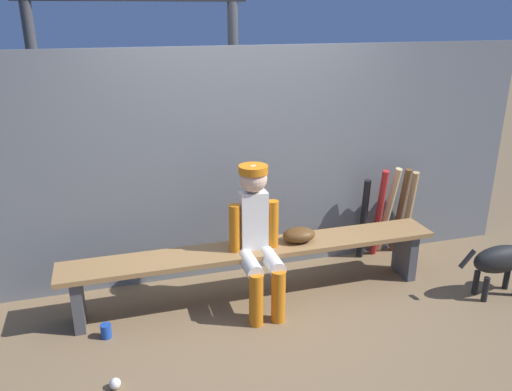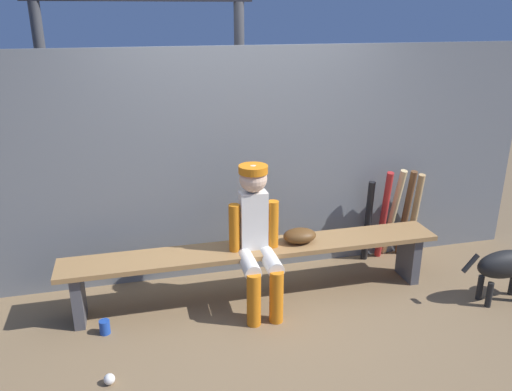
% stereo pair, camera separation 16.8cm
% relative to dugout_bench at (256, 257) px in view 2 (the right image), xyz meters
% --- Properties ---
extents(ground_plane, '(30.00, 30.00, 0.00)m').
position_rel_dugout_bench_xyz_m(ground_plane, '(0.00, 0.00, -0.38)').
color(ground_plane, brown).
extents(chainlink_fence, '(5.53, 0.03, 2.04)m').
position_rel_dugout_bench_xyz_m(chainlink_fence, '(0.00, 0.54, 0.64)').
color(chainlink_fence, slate).
rests_on(chainlink_fence, ground_plane).
extents(dugout_bench, '(3.14, 0.36, 0.48)m').
position_rel_dugout_bench_xyz_m(dugout_bench, '(0.00, 0.00, 0.00)').
color(dugout_bench, olive).
rests_on(dugout_bench, ground_plane).
extents(player_seated, '(0.41, 0.55, 1.18)m').
position_rel_dugout_bench_xyz_m(player_seated, '(-0.02, -0.11, 0.26)').
color(player_seated, silver).
rests_on(player_seated, ground_plane).
extents(baseball_glove, '(0.28, 0.20, 0.12)m').
position_rel_dugout_bench_xyz_m(baseball_glove, '(0.38, 0.00, 0.15)').
color(baseball_glove, '#593819').
rests_on(baseball_glove, dugout_bench).
extents(bat_aluminum_black, '(0.08, 0.13, 0.82)m').
position_rel_dugout_bench_xyz_m(bat_aluminum_black, '(1.21, 0.42, 0.03)').
color(bat_aluminum_black, black).
rests_on(bat_aluminum_black, ground_plane).
extents(bat_aluminum_red, '(0.11, 0.24, 0.93)m').
position_rel_dugout_bench_xyz_m(bat_aluminum_red, '(1.35, 0.39, 0.08)').
color(bat_aluminum_red, '#B22323').
rests_on(bat_aluminum_red, ground_plane).
extents(bat_wood_natural, '(0.09, 0.28, 0.93)m').
position_rel_dugout_bench_xyz_m(bat_wood_natural, '(1.47, 0.42, 0.08)').
color(bat_wood_natural, tan).
rests_on(bat_wood_natural, ground_plane).
extents(bat_wood_dark, '(0.07, 0.21, 0.91)m').
position_rel_dugout_bench_xyz_m(bat_wood_dark, '(1.60, 0.41, 0.07)').
color(bat_wood_dark, brown).
rests_on(bat_wood_dark, ground_plane).
extents(bat_wood_tan, '(0.10, 0.21, 0.85)m').
position_rel_dugout_bench_xyz_m(bat_wood_tan, '(1.72, 0.45, 0.04)').
color(bat_wood_tan, tan).
rests_on(bat_wood_tan, ground_plane).
extents(baseball, '(0.07, 0.07, 0.07)m').
position_rel_dugout_bench_xyz_m(baseball, '(-1.19, -0.81, -0.35)').
color(baseball, white).
rests_on(baseball, ground_plane).
extents(cup_on_ground, '(0.08, 0.08, 0.11)m').
position_rel_dugout_bench_xyz_m(cup_on_ground, '(-1.23, -0.22, -0.33)').
color(cup_on_ground, '#1E47AD').
rests_on(cup_on_ground, ground_plane).
extents(cup_on_bench, '(0.08, 0.08, 0.11)m').
position_rel_dugout_bench_xyz_m(cup_on_bench, '(-0.00, -0.01, 0.15)').
color(cup_on_bench, silver).
rests_on(cup_on_bench, dugout_bench).
extents(dog, '(0.84, 0.20, 0.49)m').
position_rel_dugout_bench_xyz_m(dog, '(2.04, -0.54, -0.05)').
color(dog, black).
rests_on(dog, ground_plane).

